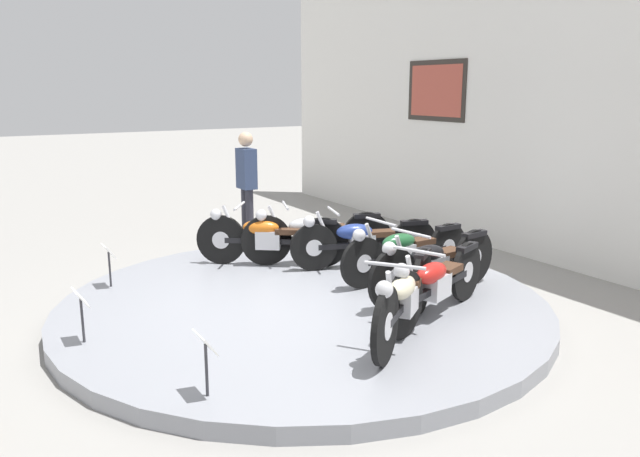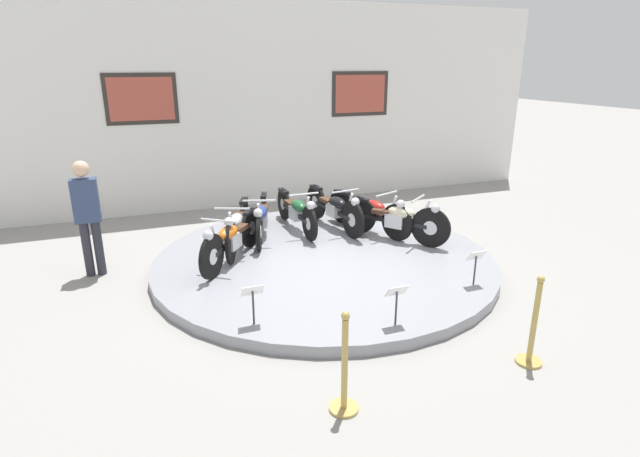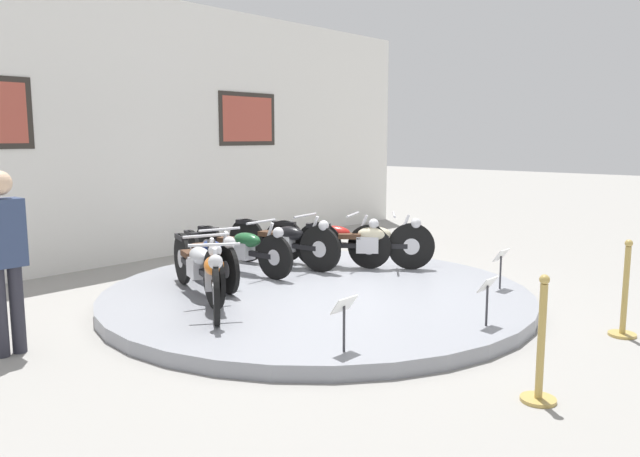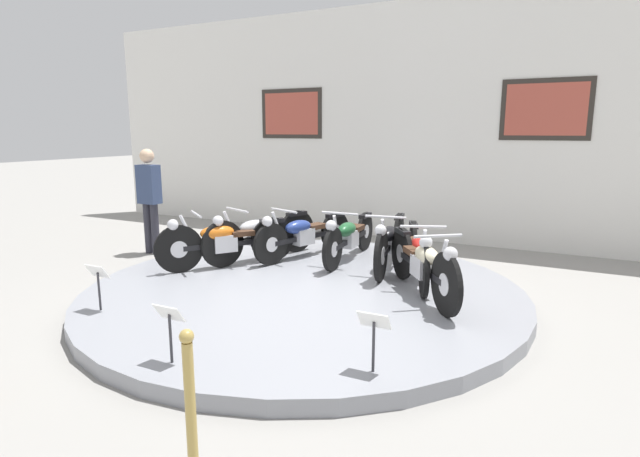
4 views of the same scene
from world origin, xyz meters
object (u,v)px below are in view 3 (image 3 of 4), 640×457
at_px(motorcycle_orange, 214,274).
at_px(motorcycle_blue, 210,255).
at_px(motorcycle_red, 328,240).
at_px(visitor_standing, 4,251).
at_px(stanchion_post_left_of_entry, 540,360).
at_px(motorcycle_cream, 367,241).
at_px(info_placard_front_right, 501,260).
at_px(motorcycle_green, 242,247).
at_px(stanchion_post_right_of_entry, 624,304).
at_px(info_placard_front_left, 344,312).
at_px(info_placard_front_centre, 487,291).
at_px(motorcycle_silver, 198,264).
at_px(motorcycle_black, 284,240).

distance_m(motorcycle_orange, motorcycle_blue, 1.22).
height_order(motorcycle_red, visitor_standing, visitor_standing).
distance_m(motorcycle_red, stanchion_post_left_of_entry, 4.77).
relative_size(motorcycle_cream, stanchion_post_left_of_entry, 1.61).
distance_m(motorcycle_red, info_placard_front_right, 2.60).
bearing_deg(motorcycle_green, stanchion_post_right_of_entry, -77.07).
distance_m(info_placard_front_left, stanchion_post_left_of_entry, 1.68).
relative_size(motorcycle_orange, stanchion_post_left_of_entry, 1.60).
bearing_deg(motorcycle_blue, info_placard_front_right, -52.94).
height_order(motorcycle_green, motorcycle_cream, motorcycle_cream).
relative_size(motorcycle_orange, motorcycle_cream, 0.99).
bearing_deg(motorcycle_green, info_placard_front_right, -63.58).
bearing_deg(info_placard_front_centre, motorcycle_orange, 118.52).
relative_size(motorcycle_green, visitor_standing, 1.11).
relative_size(motorcycle_blue, motorcycle_cream, 1.14).
bearing_deg(motorcycle_silver, info_placard_front_left, -97.88).
bearing_deg(visitor_standing, stanchion_post_left_of_entry, -61.25).
distance_m(motorcycle_silver, motorcycle_cream, 2.68).
xyz_separation_m(motorcycle_cream, visitor_standing, (-4.81, 0.61, 0.45)).
relative_size(motorcycle_green, motorcycle_cream, 1.19).
xyz_separation_m(motorcycle_blue, motorcycle_black, (1.38, 0.00, 0.02)).
height_order(motorcycle_silver, motorcycle_black, same).
distance_m(motorcycle_orange, motorcycle_red, 2.68).
bearing_deg(info_placard_front_right, motorcycle_orange, 146.02).
relative_size(motorcycle_orange, info_placard_front_right, 3.19).
relative_size(motorcycle_green, info_placard_front_right, 3.83).
bearing_deg(stanchion_post_right_of_entry, info_placard_front_centre, 137.37).
height_order(info_placard_front_right, visitor_standing, visitor_standing).
height_order(info_placard_front_left, info_placard_front_right, same).
bearing_deg(info_placard_front_right, motorcycle_black, 106.27).
xyz_separation_m(info_placard_front_left, visitor_standing, (-1.84, 2.61, 0.48)).
bearing_deg(motorcycle_orange, stanchion_post_left_of_entry, -84.84).
xyz_separation_m(motorcycle_cream, stanchion_post_left_of_entry, (-2.50, -3.61, -0.21)).
bearing_deg(motorcycle_blue, motorcycle_green, 12.11).
bearing_deg(stanchion_post_right_of_entry, motorcycle_green, 102.93).
bearing_deg(stanchion_post_right_of_entry, motorcycle_blue, 111.26).
xyz_separation_m(motorcycle_green, stanchion_post_right_of_entry, (1.09, -4.73, -0.19)).
xyz_separation_m(motorcycle_red, info_placard_front_right, (0.36, -2.57, -0.02)).
relative_size(info_placard_front_centre, stanchion_post_right_of_entry, 0.50).
relative_size(motorcycle_cream, info_placard_front_centre, 3.23).
xyz_separation_m(motorcycle_orange, motorcycle_blue, (0.72, 0.98, -0.02)).
xyz_separation_m(info_placard_front_centre, stanchion_post_right_of_entry, (1.09, -1.00, -0.18)).
distance_m(motorcycle_green, info_placard_front_left, 3.50).
height_order(motorcycle_orange, motorcycle_cream, motorcycle_cream).
bearing_deg(motorcycle_black, stanchion_post_right_of_entry, -84.99).
bearing_deg(motorcycle_black, motorcycle_green, 167.85).
height_order(motorcycle_blue, motorcycle_cream, motorcycle_cream).
distance_m(visitor_standing, stanchion_post_left_of_entry, 4.85).
bearing_deg(motorcycle_cream, motorcycle_blue, 155.09).
relative_size(motorcycle_blue, motorcycle_green, 0.96).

